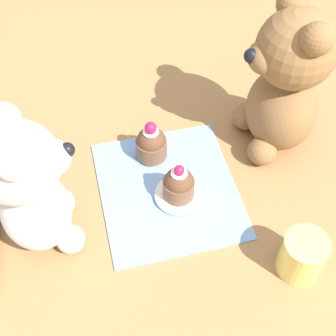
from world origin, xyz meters
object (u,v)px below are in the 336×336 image
(cupcake_near_tan_bear, at_px, (179,184))
(cupcake_near_cream_bear, at_px, (151,143))
(teddy_bear_tan, at_px, (285,83))
(juice_glass, at_px, (302,256))
(teddy_bear_cream, at_px, (30,187))
(saucer_plate, at_px, (179,195))

(cupcake_near_tan_bear, bearing_deg, cupcake_near_cream_bear, 13.57)
(teddy_bear_tan, xyz_separation_m, juice_glass, (-0.24, 0.05, -0.09))
(teddy_bear_cream, bearing_deg, cupcake_near_tan_bear, -91.64)
(teddy_bear_tan, relative_size, cupcake_near_cream_bear, 3.50)
(cupcake_near_cream_bear, relative_size, saucer_plate, 1.00)
(teddy_bear_cream, xyz_separation_m, juice_glass, (-0.14, -0.34, -0.08))
(saucer_plate, bearing_deg, cupcake_near_cream_bear, 13.57)
(cupcake_near_cream_bear, bearing_deg, juice_glass, -147.89)
(teddy_bear_cream, bearing_deg, juice_glass, -118.26)
(cupcake_near_cream_bear, distance_m, juice_glass, 0.29)
(saucer_plate, distance_m, juice_glass, 0.21)
(teddy_bear_tan, xyz_separation_m, cupcake_near_cream_bear, (0.01, 0.21, -0.09))
(teddy_bear_cream, relative_size, teddy_bear_tan, 0.88)
(cupcake_near_tan_bear, bearing_deg, teddy_bear_cream, 94.03)
(cupcake_near_tan_bear, bearing_deg, saucer_plate, -90.00)
(cupcake_near_cream_bear, distance_m, cupcake_near_tan_bear, 0.10)
(teddy_bear_tan, distance_m, cupcake_near_cream_bear, 0.23)
(teddy_bear_cream, distance_m, saucer_plate, 0.23)
(teddy_bear_cream, height_order, teddy_bear_tan, teddy_bear_tan)
(cupcake_near_cream_bear, height_order, cupcake_near_tan_bear, cupcake_near_cream_bear)
(cupcake_near_cream_bear, relative_size, cupcake_near_tan_bear, 1.10)
(saucer_plate, xyz_separation_m, cupcake_near_tan_bear, (0.00, 0.00, 0.03))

